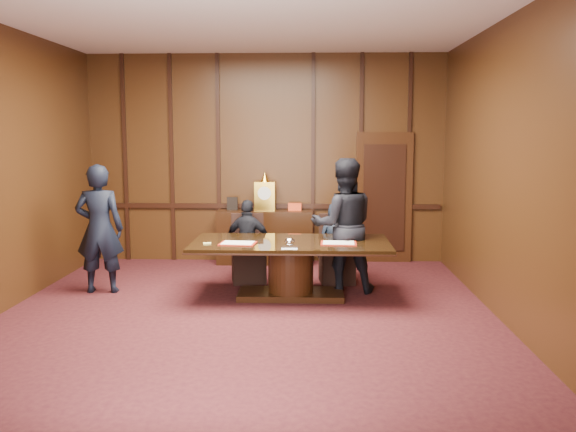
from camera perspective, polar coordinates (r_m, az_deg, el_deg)
The scene contains 13 objects.
room at distance 7.01m, azimuth -3.59°, elevation 4.01°, with size 7.00×7.04×3.50m.
sideboard at distance 10.26m, azimuth -2.15°, elevation -1.76°, with size 1.60×0.45×1.54m.
conference_table at distance 8.11m, azimuth 0.26°, elevation -4.13°, with size 2.62×1.32×0.76m.
folder_left at distance 7.91m, azimuth -4.72°, elevation -2.56°, with size 0.49×0.37×0.02m.
folder_right at distance 7.91m, azimuth 4.76°, elevation -2.54°, with size 0.47×0.35×0.02m.
inkstand at distance 7.61m, azimuth 0.15°, elevation -2.58°, with size 0.20×0.14×0.12m.
notepad at distance 7.94m, azimuth -7.57°, elevation -2.55°, with size 0.10×0.07×0.01m, color #F1E476.
chair_left at distance 9.05m, azimuth -3.71°, elevation -4.30°, with size 0.56×0.56×0.99m.
chair_right at distance 9.01m, azimuth 4.57°, elevation -4.36°, with size 0.53×0.53×0.99m.
signatory_left at distance 8.91m, azimuth -3.75°, elevation -2.39°, with size 0.72×0.30×1.22m, color black.
signatory_right at distance 8.88m, azimuth 4.64°, elevation -2.53°, with size 0.59×0.38×1.20m, color black.
witness_left at distance 8.71m, azimuth -17.23°, elevation -1.15°, with size 0.65×0.42×1.77m, color black.
witness_right at distance 8.38m, azimuth 5.20°, elevation -0.90°, with size 0.90×0.70×1.85m, color black.
Camera 1 is at (0.77, -6.83, 2.18)m, focal length 38.00 mm.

